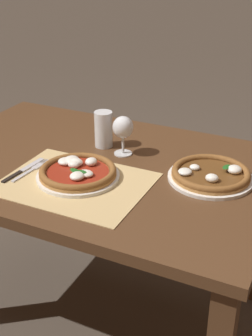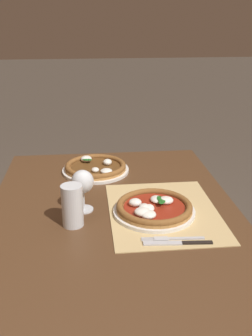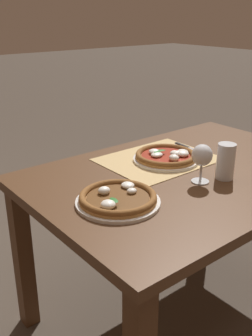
% 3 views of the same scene
% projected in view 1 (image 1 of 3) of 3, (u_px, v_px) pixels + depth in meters
% --- Properties ---
extents(ground_plane, '(24.00, 24.00, 0.00)m').
position_uv_depth(ground_plane, '(101.00, 311.00, 2.09)').
color(ground_plane, '#473D33').
extents(dining_table, '(1.35, 0.91, 0.74)m').
position_uv_depth(dining_table, '(96.00, 186.00, 1.80)').
color(dining_table, '#4C301C').
rests_on(dining_table, ground).
extents(paper_placemat, '(0.49, 0.39, 0.00)m').
position_uv_depth(paper_placemat, '(75.00, 183.00, 1.61)').
color(paper_placemat, tan).
rests_on(paper_placemat, dining_table).
extents(pizza_near, '(0.29, 0.29, 0.05)m').
position_uv_depth(pizza_near, '(78.00, 172.00, 1.63)').
color(pizza_near, silver).
rests_on(pizza_near, paper_placemat).
extents(pizza_far, '(0.30, 0.30, 0.05)m').
position_uv_depth(pizza_far, '(211.00, 174.00, 1.62)').
color(pizza_far, silver).
rests_on(pizza_far, dining_table).
extents(wine_glass, '(0.08, 0.08, 0.16)m').
position_uv_depth(wine_glass, '(123.00, 129.00, 1.77)').
color(wine_glass, silver).
rests_on(wine_glass, dining_table).
extents(pint_glass, '(0.07, 0.07, 0.15)m').
position_uv_depth(pint_glass, '(104.00, 130.00, 1.86)').
color(pint_glass, silver).
rests_on(pint_glass, dining_table).
extents(fork, '(0.03, 0.20, 0.00)m').
position_uv_depth(fork, '(31.00, 170.00, 1.68)').
color(fork, '#B7B7BC').
rests_on(fork, paper_placemat).
extents(knife, '(0.03, 0.22, 0.01)m').
position_uv_depth(knife, '(24.00, 170.00, 1.68)').
color(knife, black).
rests_on(knife, paper_placemat).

